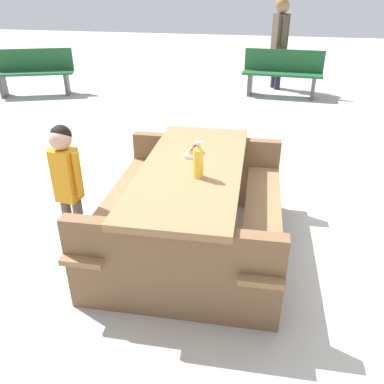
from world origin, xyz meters
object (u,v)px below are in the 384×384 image
object	(u,v)px
soda_bottle	(198,161)
child_in_coat	(66,175)
bystander_adult	(280,32)
park_bench_mid	(34,71)
picnic_table	(192,201)
hotdog_tray	(194,152)
park_bench_near	(282,72)

from	to	relation	value
soda_bottle	child_in_coat	xyz separation A→B (m)	(-0.07, 1.00, -0.18)
child_in_coat	bystander_adult	size ratio (longest dim) A/B	0.63
soda_bottle	park_bench_mid	bearing A→B (deg)	42.05
picnic_table	child_in_coat	size ratio (longest dim) A/B	1.70
hotdog_tray	bystander_adult	world-z (taller)	bystander_adult
hotdog_tray	park_bench_mid	distance (m)	5.82
soda_bottle	child_in_coat	bearing A→B (deg)	93.75
picnic_table	child_in_coat	world-z (taller)	child_in_coat
park_bench_mid	child_in_coat	bearing A→B (deg)	-146.05
bystander_adult	park_bench_near	bearing A→B (deg)	-168.90
picnic_table	soda_bottle	distance (m)	0.47
soda_bottle	hotdog_tray	distance (m)	0.41
bystander_adult	child_in_coat	bearing A→B (deg)	166.29
child_in_coat	bystander_adult	xyz separation A→B (m)	(6.12, -1.49, 0.41)
hotdog_tray	park_bench_near	bearing A→B (deg)	-8.00
park_bench_mid	hotdog_tray	bearing A→B (deg)	-136.19
hotdog_tray	park_bench_near	size ratio (longest dim) A/B	0.12
park_bench_near	bystander_adult	bearing A→B (deg)	11.10
child_in_coat	park_bench_near	bearing A→B (deg)	-16.24
park_bench_near	soda_bottle	bearing A→B (deg)	173.67
child_in_coat	park_bench_mid	world-z (taller)	child_in_coat
hotdog_tray	bystander_adult	bearing A→B (deg)	-6.01
soda_bottle	park_bench_mid	xyz separation A→B (m)	(4.58, 4.13, -0.42)
child_in_coat	park_bench_near	xyz separation A→B (m)	(5.52, -1.61, -0.25)
picnic_table	park_bench_mid	xyz separation A→B (m)	(4.40, 4.05, 0.00)
soda_bottle	hotdog_tray	bearing A→B (deg)	15.59
child_in_coat	park_bench_near	size ratio (longest dim) A/B	0.72
picnic_table	park_bench_near	bearing A→B (deg)	-7.41
park_bench_mid	park_bench_near	bearing A→B (deg)	-79.49
picnic_table	hotdog_tray	xyz separation A→B (m)	(0.21, 0.03, 0.34)
child_in_coat	park_bench_mid	size ratio (longest dim) A/B	0.70
park_bench_near	picnic_table	bearing A→B (deg)	172.59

